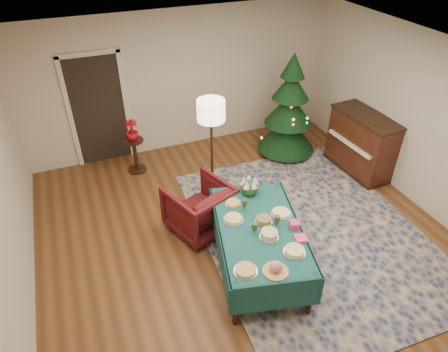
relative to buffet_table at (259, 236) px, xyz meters
name	(u,v)px	position (x,y,z in m)	size (l,w,h in m)	color
room_shell	(264,181)	(0.10, 0.15, 0.76)	(7.00, 7.00, 7.00)	#593319
doorway	(98,108)	(-1.50, 3.63, 0.51)	(1.08, 0.04, 2.16)	black
rug	(310,230)	(1.08, 0.34, -0.58)	(3.20, 4.20, 0.02)	navy
buffet_table	(259,236)	(0.00, 0.00, 0.00)	(1.51, 2.09, 0.73)	black
platter_0	(246,270)	(-0.48, -0.60, 0.17)	(0.28, 0.28, 0.05)	silver
platter_1	(276,268)	(-0.16, -0.74, 0.21)	(0.30, 0.30, 0.16)	silver
platter_2	(295,251)	(0.19, -0.56, 0.17)	(0.28, 0.28, 0.06)	silver
platter_3	(269,235)	(0.03, -0.21, 0.19)	(0.25, 0.25, 0.10)	silver
platter_4	(234,219)	(-0.26, 0.26, 0.17)	(0.27, 0.27, 0.05)	silver
platter_5	(264,220)	(0.10, 0.08, 0.18)	(0.24, 0.24, 0.07)	silver
platter_6	(281,213)	(0.39, 0.13, 0.16)	(0.28, 0.28, 0.04)	silver
platter_7	(233,203)	(-0.13, 0.57, 0.16)	(0.23, 0.23, 0.04)	silver
goblet_0	(244,204)	(-0.03, 0.41, 0.24)	(0.08, 0.08, 0.17)	#2D471E
goblet_1	(277,221)	(0.22, -0.06, 0.24)	(0.08, 0.08, 0.17)	#2D471E
goblet_2	(254,228)	(-0.11, -0.07, 0.24)	(0.08, 0.08, 0.17)	#2D471E
napkin_stack	(301,238)	(0.38, -0.39, 0.16)	(0.15, 0.15, 0.04)	#F7448A
gift_box	(294,225)	(0.41, -0.17, 0.19)	(0.12, 0.12, 0.10)	#E13E71
centerpiece	(250,186)	(0.18, 0.71, 0.27)	(0.26, 0.26, 0.30)	#1E4C1E
armchair	(199,206)	(-0.47, 1.06, -0.15)	(0.85, 0.80, 0.88)	#4E1014
floor_lamp	(211,117)	(0.00, 1.75, 0.93)	(0.43, 0.43, 1.78)	#A57F3F
side_table	(135,156)	(-1.04, 3.01, -0.27)	(0.37, 0.37, 0.66)	black
potted_plant	(132,135)	(-1.04, 3.01, 0.18)	(0.22, 0.39, 0.22)	#AB0C16
christmas_tree	(289,111)	(1.87, 2.55, 0.33)	(1.16, 1.16, 2.04)	black
piano	(361,144)	(2.81, 1.48, -0.03)	(0.69, 1.34, 1.13)	black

